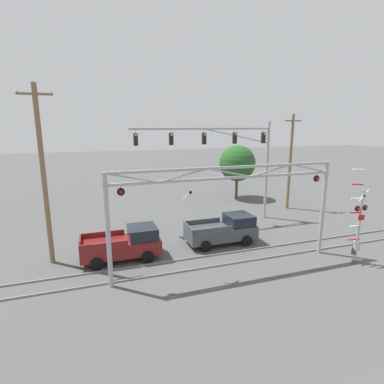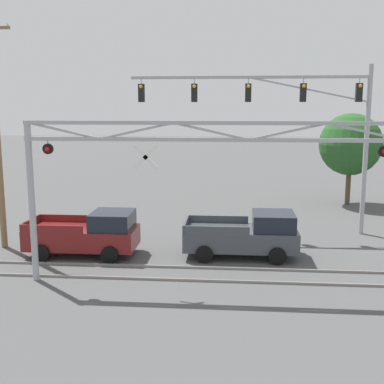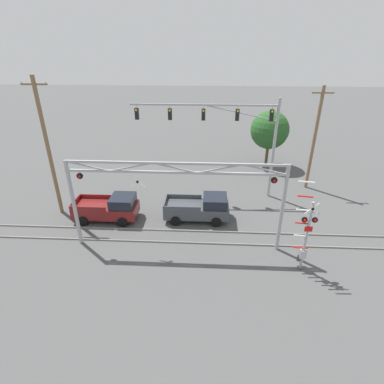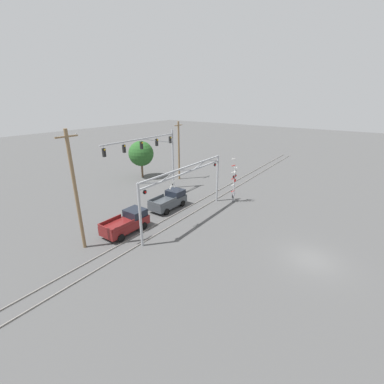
{
  "view_description": "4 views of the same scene",
  "coord_description": "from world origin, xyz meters",
  "px_view_note": "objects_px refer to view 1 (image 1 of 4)",
  "views": [
    {
      "loc": [
        -7.12,
        -1.72,
        8.06
      ],
      "look_at": [
        -1.08,
        16.05,
        3.9
      ],
      "focal_mm": 28.0,
      "sensor_mm": 36.0,
      "label": 1
    },
    {
      "loc": [
        0.73,
        -3.84,
        6.43
      ],
      "look_at": [
        -0.67,
        12.86,
        3.43
      ],
      "focal_mm": 45.0,
      "sensor_mm": 36.0,
      "label": 2
    },
    {
      "loc": [
        1.87,
        -3.46,
        12.07
      ],
      "look_at": [
        0.88,
        14.96,
        2.97
      ],
      "focal_mm": 28.0,
      "sensor_mm": 36.0,
      "label": 3
    },
    {
      "loc": [
        -20.18,
        -2.42,
        12.52
      ],
      "look_at": [
        0.87,
        12.67,
        2.95
      ],
      "focal_mm": 24.0,
      "sensor_mm": 36.0,
      "label": 4
    }
  ],
  "objects_px": {
    "crossing_gantry": "(229,197)",
    "utility_pole_right": "(290,161)",
    "pickup_truck_lead": "(224,230)",
    "utility_pole_left": "(43,175)",
    "crossing_signal_mast": "(358,227)",
    "traffic_signal_span": "(233,151)",
    "background_tree_beyond_span": "(237,163)",
    "pickup_truck_following": "(125,244)"
  },
  "relations": [
    {
      "from": "traffic_signal_span",
      "to": "utility_pole_right",
      "type": "bearing_deg",
      "value": 15.6
    },
    {
      "from": "pickup_truck_lead",
      "to": "background_tree_beyond_span",
      "type": "relative_size",
      "value": 0.81
    },
    {
      "from": "background_tree_beyond_span",
      "to": "traffic_signal_span",
      "type": "bearing_deg",
      "value": -119.63
    },
    {
      "from": "utility_pole_left",
      "to": "utility_pole_right",
      "type": "relative_size",
      "value": 1.13
    },
    {
      "from": "crossing_gantry",
      "to": "utility_pole_right",
      "type": "distance_m",
      "value": 14.9
    },
    {
      "from": "crossing_signal_mast",
      "to": "utility_pole_left",
      "type": "relative_size",
      "value": 0.56
    },
    {
      "from": "crossing_signal_mast",
      "to": "pickup_truck_following",
      "type": "bearing_deg",
      "value": 159.06
    },
    {
      "from": "crossing_signal_mast",
      "to": "background_tree_beyond_span",
      "type": "bearing_deg",
      "value": 87.17
    },
    {
      "from": "pickup_truck_lead",
      "to": "utility_pole_left",
      "type": "distance_m",
      "value": 11.95
    },
    {
      "from": "traffic_signal_span",
      "to": "background_tree_beyond_span",
      "type": "xyz_separation_m",
      "value": [
        4.31,
        7.58,
        -2.05
      ]
    },
    {
      "from": "crossing_gantry",
      "to": "utility_pole_right",
      "type": "height_order",
      "value": "utility_pole_right"
    },
    {
      "from": "pickup_truck_lead",
      "to": "pickup_truck_following",
      "type": "bearing_deg",
      "value": -176.78
    },
    {
      "from": "traffic_signal_span",
      "to": "pickup_truck_lead",
      "type": "relative_size",
      "value": 2.45
    },
    {
      "from": "background_tree_beyond_span",
      "to": "utility_pole_right",
      "type": "bearing_deg",
      "value": -63.36
    },
    {
      "from": "traffic_signal_span",
      "to": "utility_pole_left",
      "type": "bearing_deg",
      "value": -164.58
    },
    {
      "from": "crossing_signal_mast",
      "to": "pickup_truck_lead",
      "type": "distance_m",
      "value": 8.26
    },
    {
      "from": "pickup_truck_lead",
      "to": "utility_pole_right",
      "type": "relative_size",
      "value": 0.53
    },
    {
      "from": "traffic_signal_span",
      "to": "pickup_truck_lead",
      "type": "xyz_separation_m",
      "value": [
        -2.68,
        -4.27,
        -5.07
      ]
    },
    {
      "from": "traffic_signal_span",
      "to": "pickup_truck_lead",
      "type": "height_order",
      "value": "traffic_signal_span"
    },
    {
      "from": "pickup_truck_lead",
      "to": "utility_pole_left",
      "type": "height_order",
      "value": "utility_pole_left"
    },
    {
      "from": "pickup_truck_following",
      "to": "crossing_gantry",
      "type": "bearing_deg",
      "value": -30.0
    },
    {
      "from": "crossing_gantry",
      "to": "background_tree_beyond_span",
      "type": "bearing_deg",
      "value": 61.32
    },
    {
      "from": "pickup_truck_lead",
      "to": "pickup_truck_following",
      "type": "xyz_separation_m",
      "value": [
        -6.88,
        -0.39,
        -0.0
      ]
    },
    {
      "from": "pickup_truck_following",
      "to": "background_tree_beyond_span",
      "type": "height_order",
      "value": "background_tree_beyond_span"
    },
    {
      "from": "crossing_gantry",
      "to": "crossing_signal_mast",
      "type": "relative_size",
      "value": 2.32
    },
    {
      "from": "pickup_truck_lead",
      "to": "utility_pole_left",
      "type": "bearing_deg",
      "value": 177.63
    },
    {
      "from": "pickup_truck_following",
      "to": "utility_pole_left",
      "type": "distance_m",
      "value": 6.14
    },
    {
      "from": "pickup_truck_following",
      "to": "utility_pole_right",
      "type": "distance_m",
      "value": 18.35
    },
    {
      "from": "pickup_truck_lead",
      "to": "background_tree_beyond_span",
      "type": "height_order",
      "value": "background_tree_beyond_span"
    },
    {
      "from": "pickup_truck_following",
      "to": "utility_pole_left",
      "type": "relative_size",
      "value": 0.46
    },
    {
      "from": "traffic_signal_span",
      "to": "background_tree_beyond_span",
      "type": "height_order",
      "value": "traffic_signal_span"
    },
    {
      "from": "pickup_truck_lead",
      "to": "utility_pole_left",
      "type": "xyz_separation_m",
      "value": [
        -11.11,
        0.46,
        4.36
      ]
    },
    {
      "from": "pickup_truck_lead",
      "to": "utility_pole_right",
      "type": "xyz_separation_m",
      "value": [
        9.81,
        6.25,
        3.77
      ]
    },
    {
      "from": "background_tree_beyond_span",
      "to": "crossing_gantry",
      "type": "bearing_deg",
      "value": -118.68
    },
    {
      "from": "crossing_gantry",
      "to": "utility_pole_right",
      "type": "relative_size",
      "value": 1.46
    },
    {
      "from": "pickup_truck_following",
      "to": "pickup_truck_lead",
      "type": "bearing_deg",
      "value": 3.22
    },
    {
      "from": "traffic_signal_span",
      "to": "crossing_signal_mast",
      "type": "bearing_deg",
      "value": -70.24
    },
    {
      "from": "traffic_signal_span",
      "to": "background_tree_beyond_span",
      "type": "distance_m",
      "value": 8.96
    },
    {
      "from": "crossing_gantry",
      "to": "crossing_signal_mast",
      "type": "bearing_deg",
      "value": -13.61
    },
    {
      "from": "crossing_gantry",
      "to": "crossing_signal_mast",
      "type": "height_order",
      "value": "crossing_gantry"
    },
    {
      "from": "crossing_gantry",
      "to": "background_tree_beyond_span",
      "type": "relative_size",
      "value": 2.22
    },
    {
      "from": "crossing_gantry",
      "to": "utility_pole_left",
      "type": "bearing_deg",
      "value": 157.58
    }
  ]
}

